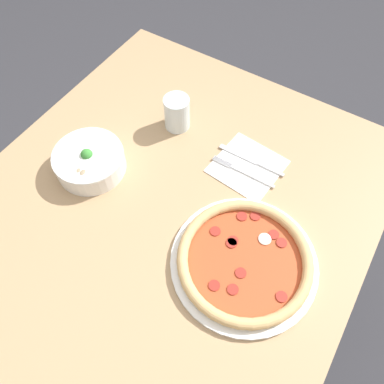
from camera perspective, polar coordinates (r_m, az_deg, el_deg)
The scene contains 8 objects.
ground_plane at distance 1.66m, azimuth -2.86°, elevation -15.88°, with size 8.00×8.00×0.00m, color #333338.
dining_table at distance 1.05m, azimuth -4.38°, elevation -5.87°, with size 1.19×1.00×0.75m.
pizza at distance 0.89m, azimuth 8.00°, elevation -10.29°, with size 0.35×0.35×0.04m.
bowl at distance 1.04m, azimuth -15.36°, elevation 4.69°, with size 0.19×0.19×0.08m.
napkin at distance 1.05m, azimuth 8.45°, elevation 3.90°, with size 0.19×0.19×0.00m.
fork at distance 1.03m, azimuth 7.91°, elevation 3.00°, with size 0.01×0.19×0.00m.
knife at distance 1.06m, azimuth 9.43°, elevation 4.61°, with size 0.01×0.20×0.01m.
glass at distance 1.10m, azimuth -2.32°, elevation 11.95°, with size 0.07×0.07×0.10m.
Camera 1 is at (-0.35, -0.31, 1.59)m, focal length 35.00 mm.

